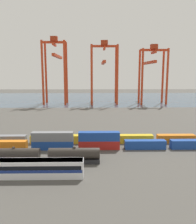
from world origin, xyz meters
The scene contains 18 objects.
ground_plane centered at (0.00, 40.00, 0.00)m, with size 420.00×420.00×0.00m, color #4C4944.
harbour_water centered at (0.00, 134.65, 0.00)m, with size 400.00×110.00×0.01m, color #384C60.
freight_tank_row centered at (-8.49, -14.83, 1.94)m, with size 42.81×2.72×4.18m.
shipping_container_2 centered at (-14.40, -4.10, 1.30)m, with size 12.10×2.44×2.60m, color orange.
shipping_container_3 centered at (-0.70, -4.10, 1.30)m, with size 12.10×2.44×2.60m, color #1C4299.
shipping_container_4 centered at (-0.70, -4.10, 3.90)m, with size 12.10×2.44×2.60m, color slate.
shipping_container_5 centered at (13.00, -4.10, 1.30)m, with size 12.10×2.44×2.60m, color #AD211C.
shipping_container_6 centered at (13.00, -4.10, 3.90)m, with size 12.10×2.44×2.60m, color #1C4299.
shipping_container_7 centered at (26.70, -4.10, 1.30)m, with size 12.10×2.44×2.60m, color #1C4299.
shipping_container_8 centered at (40.39, -4.10, 1.30)m, with size 12.10×2.44×2.60m, color #1C4299.
shipping_container_11 centered at (-16.32, 2.00, 1.30)m, with size 12.10×2.44×2.60m, color slate.
shipping_container_12 centered at (-2.74, 2.00, 1.30)m, with size 12.10×2.44×2.60m, color gold.
shipping_container_13 centered at (10.85, 2.00, 1.30)m, with size 12.10×2.44×2.60m, color gold.
shipping_container_14 centered at (24.43, 2.00, 1.30)m, with size 12.10×2.44×2.60m, color gold.
shipping_container_15 centered at (38.01, 2.00, 1.30)m, with size 12.10×2.44×2.60m, color orange.
gantry_crane_west centered at (-16.28, 103.02, 28.96)m, with size 16.86×40.49×47.40m.
gantry_crane_central centered at (18.92, 102.80, 26.89)m, with size 19.51×38.21×44.77m.
gantry_crane_east centered at (54.12, 103.04, 25.89)m, with size 19.18×39.03×42.19m.
Camera 1 is at (11.53, -71.32, 22.40)m, focal length 37.79 mm.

